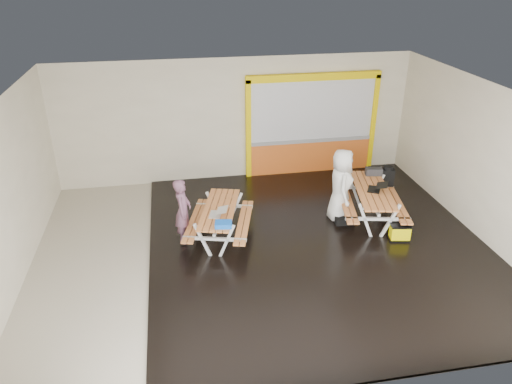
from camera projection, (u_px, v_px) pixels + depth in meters
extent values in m
cube|color=#B9B09C|center=(263.00, 250.00, 10.78)|extent=(10.00, 8.00, 0.01)
cube|color=white|center=(264.00, 96.00, 9.22)|extent=(10.00, 8.00, 0.01)
cube|color=beige|center=(236.00, 120.00, 13.53)|extent=(10.00, 0.01, 3.50)
cube|color=beige|center=(321.00, 301.00, 6.47)|extent=(10.00, 0.01, 3.50)
cube|color=beige|center=(8.00, 198.00, 9.19)|extent=(0.01, 8.00, 3.50)
cube|color=beige|center=(482.00, 162.00, 10.81)|extent=(0.01, 8.00, 3.50)
cube|color=black|center=(317.00, 243.00, 10.96)|extent=(7.50, 7.98, 0.05)
cube|color=orange|center=(310.00, 157.00, 14.37)|extent=(3.60, 0.12, 1.00)
cube|color=gray|center=(311.00, 140.00, 14.14)|extent=(3.60, 0.14, 0.10)
cube|color=silver|center=(312.00, 110.00, 13.74)|extent=(3.60, 0.08, 1.72)
cube|color=#FFD700|center=(248.00, 131.00, 13.64)|extent=(0.14, 0.16, 2.90)
cube|color=#FFD700|center=(372.00, 123.00, 14.24)|extent=(0.14, 0.16, 2.90)
cube|color=#FFD700|center=(314.00, 77.00, 13.30)|extent=(3.88, 0.16, 0.20)
cube|color=#CE7638|center=(207.00, 209.00, 10.85)|extent=(0.64, 1.98, 0.04)
cube|color=#CE7638|center=(213.00, 209.00, 10.84)|extent=(0.64, 1.98, 0.04)
cube|color=#CE7638|center=(219.00, 209.00, 10.83)|extent=(0.64, 1.98, 0.04)
cube|color=#CE7638|center=(226.00, 209.00, 10.82)|extent=(0.64, 1.98, 0.04)
cube|color=#CE7638|center=(232.00, 210.00, 10.81)|extent=(0.64, 1.98, 0.04)
cube|color=white|center=(203.00, 240.00, 10.32)|extent=(0.38, 0.15, 0.81)
cube|color=white|center=(227.00, 241.00, 10.28)|extent=(0.38, 0.15, 0.81)
cube|color=white|center=(215.00, 239.00, 10.28)|extent=(1.35, 0.41, 0.06)
cube|color=white|center=(214.00, 228.00, 10.17)|extent=(0.67, 0.23, 0.06)
cube|color=white|center=(214.00, 207.00, 11.69)|extent=(0.38, 0.15, 0.81)
cube|color=white|center=(235.00, 208.00, 11.65)|extent=(0.38, 0.15, 0.81)
cube|color=white|center=(224.00, 206.00, 11.65)|extent=(1.35, 0.41, 0.06)
cube|color=white|center=(224.00, 196.00, 11.53)|extent=(0.67, 0.23, 0.06)
cube|color=white|center=(220.00, 217.00, 10.92)|extent=(0.48, 1.61, 0.06)
cube|color=#CE7638|center=(193.00, 220.00, 11.01)|extent=(0.63, 1.98, 0.04)
cube|color=#CE7638|center=(199.00, 220.00, 11.00)|extent=(0.63, 1.98, 0.04)
cube|color=#CE7638|center=(241.00, 222.00, 10.93)|extent=(0.63, 1.98, 0.04)
cube|color=#CE7638|center=(247.00, 222.00, 10.92)|extent=(0.63, 1.98, 0.04)
cube|color=#CE7638|center=(360.00, 190.00, 11.59)|extent=(0.57, 2.16, 0.04)
cube|color=#CE7638|center=(366.00, 190.00, 11.58)|extent=(0.57, 2.16, 0.04)
cube|color=#CE7638|center=(372.00, 190.00, 11.58)|extent=(0.57, 2.16, 0.04)
cube|color=#CE7638|center=(379.00, 190.00, 11.58)|extent=(0.57, 2.16, 0.04)
cube|color=#CE7638|center=(385.00, 190.00, 11.57)|extent=(0.57, 2.16, 0.04)
cube|color=white|center=(365.00, 221.00, 11.01)|extent=(0.41, 0.14, 0.87)
cube|color=white|center=(390.00, 221.00, 11.00)|extent=(0.41, 0.14, 0.87)
cube|color=white|center=(378.00, 219.00, 10.99)|extent=(1.47, 0.36, 0.07)
cube|color=white|center=(379.00, 208.00, 10.86)|extent=(0.73, 0.21, 0.07)
cube|color=white|center=(354.00, 189.00, 12.50)|extent=(0.41, 0.14, 0.87)
cube|color=white|center=(376.00, 189.00, 12.49)|extent=(0.41, 0.14, 0.87)
cube|color=white|center=(365.00, 188.00, 12.47)|extent=(1.47, 0.36, 0.07)
cube|color=white|center=(366.00, 178.00, 12.35)|extent=(0.73, 0.21, 0.07)
cube|color=white|center=(371.00, 198.00, 11.68)|extent=(0.42, 1.76, 0.07)
cube|color=#CE7638|center=(343.00, 202.00, 11.74)|extent=(0.56, 2.16, 0.04)
cube|color=#CE7638|center=(349.00, 202.00, 11.73)|extent=(0.56, 2.16, 0.04)
cube|color=#CE7638|center=(393.00, 202.00, 11.71)|extent=(0.56, 2.16, 0.04)
cube|color=#CE7638|center=(399.00, 202.00, 11.71)|extent=(0.56, 2.16, 0.04)
imported|color=#71475E|center=(183.00, 211.00, 10.64)|extent=(0.48, 0.62, 1.51)
imported|color=white|center=(341.00, 186.00, 11.64)|extent=(0.75, 1.00, 1.85)
cube|color=silver|center=(215.00, 214.00, 10.54)|extent=(0.33, 0.41, 0.02)
cube|color=silver|center=(222.00, 210.00, 10.48)|extent=(0.32, 0.40, 0.07)
cube|color=silver|center=(222.00, 210.00, 10.48)|extent=(0.27, 0.35, 0.06)
cube|color=black|center=(374.00, 189.00, 11.53)|extent=(0.44, 0.48, 0.02)
cube|color=black|center=(382.00, 185.00, 11.42)|extent=(0.42, 0.47, 0.08)
cube|color=silver|center=(382.00, 185.00, 11.42)|extent=(0.36, 0.41, 0.06)
cube|color=blue|center=(223.00, 224.00, 10.08)|extent=(0.39, 0.30, 0.10)
cube|color=black|center=(374.00, 171.00, 12.28)|extent=(0.45, 0.28, 0.19)
cylinder|color=black|center=(374.00, 167.00, 12.22)|extent=(0.31, 0.08, 0.02)
cube|color=black|center=(387.00, 178.00, 12.44)|extent=(0.39, 0.31, 0.49)
cylinder|color=black|center=(388.00, 168.00, 12.33)|extent=(0.27, 0.27, 0.12)
cube|color=black|center=(344.00, 219.00, 11.72)|extent=(0.48, 0.37, 0.17)
cube|color=black|center=(399.00, 239.00, 11.05)|extent=(0.50, 0.37, 0.05)
cube|color=#E8D800|center=(400.00, 232.00, 10.97)|extent=(0.47, 0.35, 0.34)
cube|color=black|center=(401.00, 225.00, 10.89)|extent=(0.50, 0.37, 0.03)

